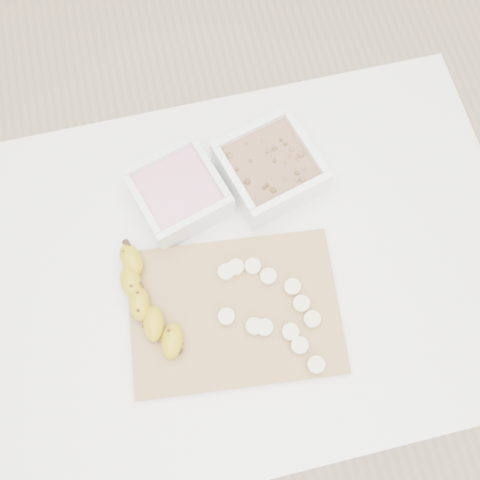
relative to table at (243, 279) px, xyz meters
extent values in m
plane|color=#C6AD89|center=(0.00, 0.00, -0.65)|extent=(3.50, 3.50, 0.00)
cube|color=white|center=(0.00, 0.00, 0.08)|extent=(1.00, 0.70, 0.04)
cylinder|color=white|center=(-0.44, -0.29, -0.30)|extent=(0.05, 0.05, 0.71)
cylinder|color=white|center=(0.44, -0.29, -0.30)|extent=(0.05, 0.05, 0.71)
cylinder|color=white|center=(-0.44, 0.29, -0.30)|extent=(0.05, 0.05, 0.71)
cylinder|color=white|center=(0.44, 0.29, -0.30)|extent=(0.05, 0.05, 0.71)
cube|color=white|center=(-0.09, 0.15, 0.13)|extent=(0.19, 0.19, 0.07)
cube|color=pink|center=(-0.09, 0.15, 0.13)|extent=(0.16, 0.16, 0.04)
cube|color=white|center=(0.09, 0.16, 0.13)|extent=(0.20, 0.20, 0.07)
cube|color=#855F43|center=(0.09, 0.16, 0.14)|extent=(0.17, 0.17, 0.04)
cube|color=#AC794F|center=(-0.03, -0.08, 0.10)|extent=(0.38, 0.29, 0.01)
cylinder|color=#F2EAB7|center=(-0.03, -0.01, 0.12)|extent=(0.03, 0.03, 0.01)
cylinder|color=#F2EAB7|center=(-0.02, -0.01, 0.12)|extent=(0.03, 0.03, 0.01)
cylinder|color=#F2EAB7|center=(0.01, -0.01, 0.12)|extent=(0.03, 0.03, 0.01)
cylinder|color=#F2EAB7|center=(0.04, -0.03, 0.12)|extent=(0.03, 0.03, 0.01)
cylinder|color=#F2EAB7|center=(0.07, -0.06, 0.12)|extent=(0.03, 0.03, 0.01)
cylinder|color=#F2EAB7|center=(0.08, -0.09, 0.12)|extent=(0.03, 0.03, 0.01)
cylinder|color=#F2EAB7|center=(0.09, -0.12, 0.12)|extent=(0.03, 0.03, 0.01)
cylinder|color=#F2EAB7|center=(-0.05, -0.09, 0.12)|extent=(0.03, 0.03, 0.01)
cylinder|color=#F2EAB7|center=(-0.01, -0.11, 0.12)|extent=(0.03, 0.03, 0.01)
cylinder|color=#F2EAB7|center=(0.01, -0.12, 0.12)|extent=(0.03, 0.03, 0.01)
cylinder|color=#F2EAB7|center=(0.05, -0.14, 0.12)|extent=(0.03, 0.03, 0.01)
cylinder|color=#F2EAB7|center=(0.06, -0.16, 0.12)|extent=(0.03, 0.03, 0.01)
cylinder|color=#F2EAB7|center=(0.07, -0.20, 0.12)|extent=(0.03, 0.03, 0.01)
camera|label=1|loc=(-0.07, -0.25, 1.02)|focal=40.00mm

